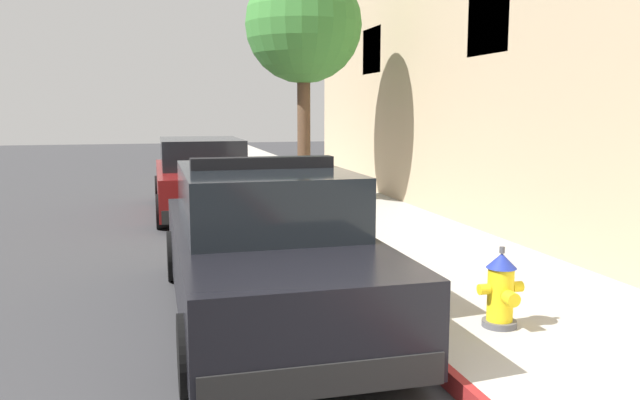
{
  "coord_description": "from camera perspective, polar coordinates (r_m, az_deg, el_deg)",
  "views": [
    {
      "loc": [
        -2.22,
        -2.26,
        2.17
      ],
      "look_at": [
        -0.14,
        5.63,
        1.0
      ],
      "focal_mm": 35.51,
      "sensor_mm": 36.0,
      "label": 1
    }
  ],
  "objects": [
    {
      "name": "parked_car_silver_ahead",
      "position": [
        13.62,
        -10.59,
        1.99
      ],
      "size": [
        1.94,
        4.84,
        1.56
      ],
      "color": "maroon",
      "rests_on": "ground"
    },
    {
      "name": "street_tree",
      "position": [
        13.76,
        -1.5,
        15.41
      ],
      "size": [
        2.46,
        2.46,
        5.01
      ],
      "color": "brown",
      "rests_on": "sidewalk_pavement"
    },
    {
      "name": "police_cruiser",
      "position": [
        6.67,
        -5.0,
        -4.21
      ],
      "size": [
        1.94,
        4.84,
        1.68
      ],
      "color": "black",
      "rests_on": "ground"
    },
    {
      "name": "sidewalk_pavement",
      "position": [
        12.98,
        2.17,
        -1.11
      ],
      "size": [
        3.04,
        60.0,
        0.16
      ],
      "primitive_type": "cube",
      "color": "#ADA89E",
      "rests_on": "ground"
    },
    {
      "name": "curb_painted_edge",
      "position": [
        12.62,
        -4.63,
        -1.39
      ],
      "size": [
        0.08,
        60.0,
        0.16
      ],
      "primitive_type": "cube",
      "color": "maroon",
      "rests_on": "ground"
    },
    {
      "name": "ground_plane",
      "position": [
        12.67,
        -24.82,
        -2.92
      ],
      "size": [
        32.31,
        60.0,
        0.2
      ],
      "primitive_type": "cube",
      "color": "#353538"
    },
    {
      "name": "fire_hydrant",
      "position": [
        6.13,
        15.99,
        -7.83
      ],
      "size": [
        0.44,
        0.4,
        0.76
      ],
      "color": "#4C4C51",
      "rests_on": "sidewalk_pavement"
    }
  ]
}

